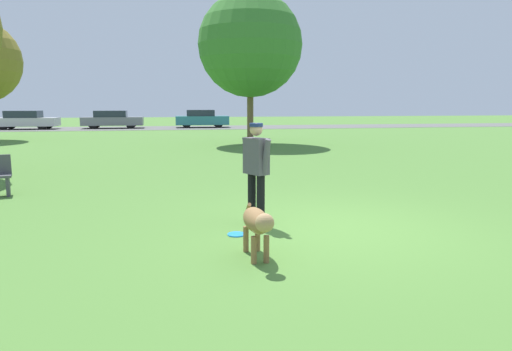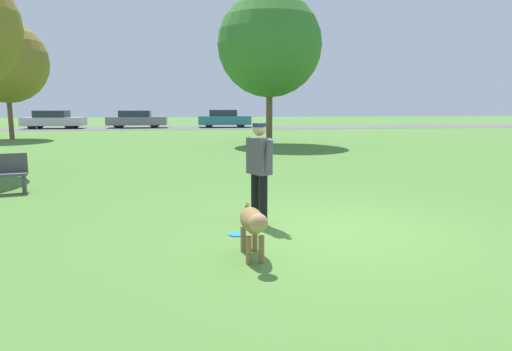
% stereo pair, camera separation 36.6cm
% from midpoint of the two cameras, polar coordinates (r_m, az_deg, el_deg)
% --- Properties ---
extents(ground_plane, '(120.00, 120.00, 0.00)m').
position_cam_midpoint_polar(ground_plane, '(7.09, 8.04, -6.57)').
color(ground_plane, '#4C7A33').
extents(far_road_strip, '(120.00, 6.00, 0.01)m').
position_cam_midpoint_polar(far_road_strip, '(36.75, -7.22, 5.96)').
color(far_road_strip, '#5B5B59').
rests_on(far_road_strip, ground_plane).
extents(person, '(0.39, 0.63, 1.59)m').
position_cam_midpoint_polar(person, '(7.12, -1.45, 1.29)').
color(person, black).
rests_on(person, ground_plane).
extents(dog, '(0.31, 1.12, 0.66)m').
position_cam_midpoint_polar(dog, '(5.57, -1.76, -5.92)').
color(dog, olive).
rests_on(dog, ground_plane).
extents(frisbee, '(0.26, 0.26, 0.02)m').
position_cam_midpoint_polar(frisbee, '(6.69, -4.06, -7.36)').
color(frisbee, '#268CE5').
rests_on(frisbee, ground_plane).
extents(tree_mid_center, '(4.74, 4.74, 6.91)m').
position_cam_midpoint_polar(tree_mid_center, '(21.57, -1.25, 16.01)').
color(tree_mid_center, brown).
rests_on(tree_mid_center, ground_plane).
extents(parked_car_silver, '(4.55, 1.98, 1.38)m').
position_cam_midpoint_polar(parked_car_silver, '(38.24, -27.13, 6.18)').
color(parked_car_silver, '#B7B7BC').
rests_on(parked_car_silver, ground_plane).
extents(parked_car_grey, '(4.56, 1.77, 1.36)m').
position_cam_midpoint_polar(parked_car_grey, '(37.23, -17.79, 6.68)').
color(parked_car_grey, slate).
rests_on(parked_car_grey, ground_plane).
extents(parked_car_teal, '(4.21, 1.89, 1.40)m').
position_cam_midpoint_polar(parked_car_teal, '(36.98, -7.09, 7.05)').
color(parked_car_teal, teal).
rests_on(parked_car_teal, ground_plane).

